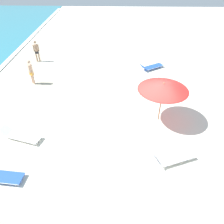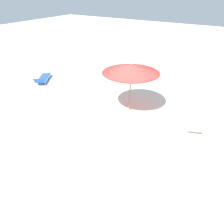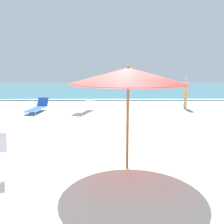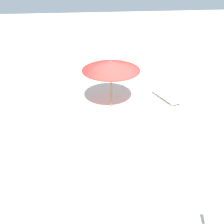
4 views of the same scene
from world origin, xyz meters
TOP-DOWN VIEW (x-y plane):
  - ground_plane at (0.00, 0.01)m, footprint 60.00×60.00m
  - beach_umbrella at (0.25, -0.67)m, footprint 2.63×2.63m
  - sun_lounger_beside_umbrella at (-2.79, -0.85)m, footprint 1.29×2.14m
  - sun_lounger_near_water_right at (6.68, -1.01)m, footprint 1.63×2.09m

SIDE VIEW (x-z plane):
  - ground_plane at x=0.00m, z-range -0.16..0.00m
  - sun_lounger_near_water_right at x=6.68m, z-range -0.08..0.52m
  - sun_lounger_beside_umbrella at x=-2.79m, z-range -0.09..0.53m
  - beach_umbrella at x=0.25m, z-range 0.93..3.30m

